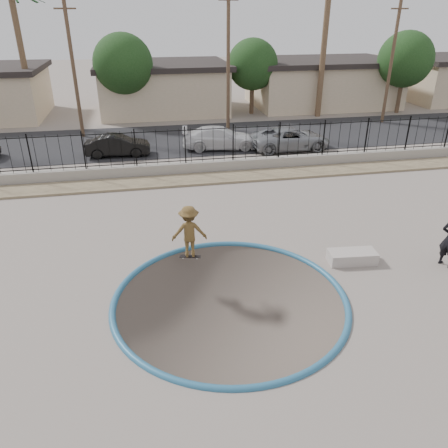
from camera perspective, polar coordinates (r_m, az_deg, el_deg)
name	(u,v)px	position (r m, az deg, el deg)	size (l,w,h in m)	color
ground	(184,182)	(25.11, -5.29, 5.49)	(120.00, 120.00, 2.20)	gray
bowl_pit	(230,300)	(13.15, 0.80, -9.84)	(6.84, 6.84, 1.80)	#473F37
coping_ring	(230,300)	(13.15, 0.80, -9.84)	(7.04, 7.04, 0.20)	#286184
rock_strip	(189,180)	(22.09, -4.62, 5.77)	(42.00, 1.60, 0.11)	tan
retaining_wall	(186,168)	(23.04, -4.97, 7.28)	(42.00, 0.45, 0.60)	gray
fence	(185,146)	(22.68, -5.09, 10.15)	(40.00, 0.04, 1.80)	black
street	(175,140)	(29.51, -6.46, 10.88)	(90.00, 8.00, 0.04)	black
house_center	(163,87)	(38.40, -7.97, 17.34)	(10.60, 8.60, 3.90)	#C2B08B
house_east	(321,82)	(41.62, 12.61, 17.66)	(12.60, 8.60, 3.90)	#C2B08B
palm_mid	(17,26)	(36.26, -25.45, 22.27)	(2.30, 2.30, 9.30)	brown
palm_right	(327,16)	(36.30, 13.28, 24.95)	(2.30, 2.30, 10.30)	brown
utility_pole_left	(73,63)	(30.78, -19.15, 19.22)	(1.70, 0.24, 9.00)	#473323
utility_pole_mid	(228,56)	(31.15, 0.55, 21.08)	(1.70, 0.24, 9.50)	#473323
utility_pole_right	(392,57)	(35.56, 21.11, 19.70)	(1.70, 0.24, 9.00)	#473323
street_tree_left	(123,64)	(34.59, -13.05, 19.70)	(4.32, 4.32, 6.36)	#473323
street_tree_mid	(253,65)	(36.78, 3.77, 20.07)	(3.96, 3.96, 5.83)	#473323
street_tree_right	(406,59)	(39.72, 22.63, 19.23)	(4.32, 4.32, 6.36)	#473323
skater	(189,234)	(14.77, -4.56, -1.34)	(1.19, 0.69, 1.85)	olive
skateboard	(190,257)	(15.20, -4.44, -4.26)	(0.75, 0.35, 0.06)	black
concrete_ledge	(352,257)	(15.47, 16.38, -4.13)	(1.60, 0.70, 0.40)	#AAA097
car_b	(117,145)	(26.50, -13.74, 9.94)	(1.29, 3.71, 1.22)	black
car_c	(220,138)	(27.17, -0.50, 11.20)	(1.86, 4.58, 1.33)	silver
car_d	(290,139)	(27.28, 8.67, 10.97)	(2.22, 4.81, 1.34)	gray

